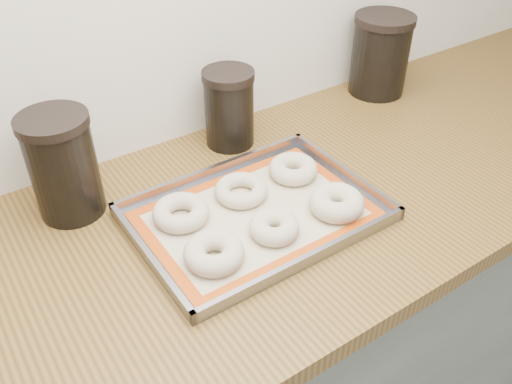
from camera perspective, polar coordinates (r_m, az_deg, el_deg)
cabinet at (r=1.47m, az=5.76°, el=-13.68°), size 3.00×0.65×0.86m
countertop at (r=1.16m, az=7.10°, el=0.47°), size 3.06×0.68×0.04m
baking_tray at (r=1.04m, az=0.00°, el=-2.33°), size 0.46×0.33×0.03m
baking_mat at (r=1.04m, az=-0.00°, el=-2.41°), size 0.42×0.29×0.00m
bagel_front_left at (r=0.94m, az=-4.44°, el=-6.40°), size 0.11×0.11×0.04m
bagel_front_mid at (r=0.99m, az=1.93°, el=-3.71°), size 0.12×0.12×0.04m
bagel_front_right at (r=1.05m, az=8.47°, el=-1.12°), size 0.12×0.12×0.04m
bagel_back_left at (r=1.03m, az=-7.92°, el=-2.16°), size 0.12×0.12×0.03m
bagel_back_mid at (r=1.08m, az=-1.59°, el=0.17°), size 0.11×0.11×0.03m
bagel_back_right at (r=1.14m, az=3.93°, el=2.45°), size 0.12×0.12×0.04m
canister_left at (r=1.06m, az=-19.64°, el=2.62°), size 0.13×0.13×0.21m
canister_mid at (r=1.22m, az=-2.85°, el=8.83°), size 0.11×0.11×0.18m
canister_right at (r=1.48m, az=12.95°, el=13.92°), size 0.15×0.15×0.21m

